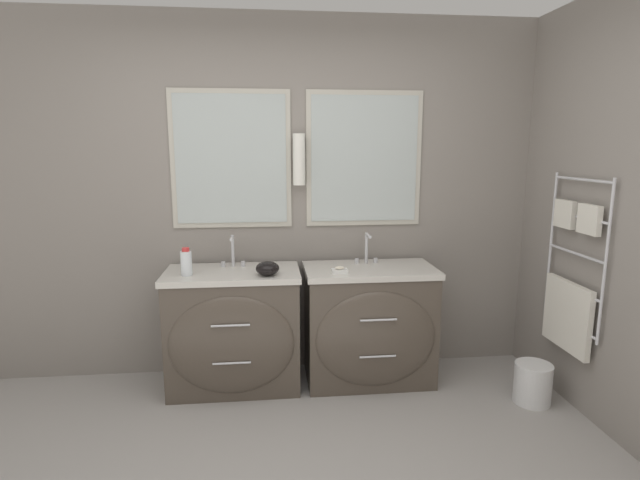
% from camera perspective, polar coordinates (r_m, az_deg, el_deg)
% --- Properties ---
extents(wall_back, '(5.41, 0.17, 2.60)m').
position_cam_1_polar(wall_back, '(3.69, -4.80, 4.86)').
color(wall_back, gray).
rests_on(wall_back, ground_plane).
extents(wall_right, '(0.13, 3.62, 2.60)m').
position_cam_1_polar(wall_right, '(3.38, 30.46, 2.50)').
color(wall_right, gray).
rests_on(wall_right, ground_plane).
extents(vanity_left, '(0.92, 0.57, 0.84)m').
position_cam_1_polar(vanity_left, '(3.57, -9.83, -10.07)').
color(vanity_left, '#4C4238').
rests_on(vanity_left, ground_plane).
extents(vanity_right, '(0.92, 0.57, 0.84)m').
position_cam_1_polar(vanity_right, '(3.63, 5.70, -9.59)').
color(vanity_right, '#4C4238').
rests_on(vanity_right, ground_plane).
extents(faucet_left, '(0.17, 0.14, 0.23)m').
position_cam_1_polar(faucet_left, '(3.57, -9.95, -1.28)').
color(faucet_left, silver).
rests_on(faucet_left, vanity_left).
extents(faucet_right, '(0.17, 0.14, 0.23)m').
position_cam_1_polar(faucet_right, '(3.63, 5.37, -0.95)').
color(faucet_right, silver).
rests_on(faucet_right, vanity_right).
extents(toiletry_bottle, '(0.07, 0.07, 0.19)m').
position_cam_1_polar(toiletry_bottle, '(3.41, -15.04, -2.49)').
color(toiletry_bottle, silver).
rests_on(toiletry_bottle, vanity_left).
extents(amenity_bowl, '(0.16, 0.16, 0.09)m').
position_cam_1_polar(amenity_bowl, '(3.32, -6.03, -3.24)').
color(amenity_bowl, black).
rests_on(amenity_bowl, vanity_left).
extents(soap_dish, '(0.11, 0.08, 0.04)m').
position_cam_1_polar(soap_dish, '(3.38, 2.25, -3.46)').
color(soap_dish, white).
rests_on(soap_dish, vanity_right).
extents(waste_bin, '(0.24, 0.24, 0.27)m').
position_cam_1_polar(waste_bin, '(3.72, 23.14, -14.74)').
color(waste_bin, silver).
rests_on(waste_bin, ground_plane).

